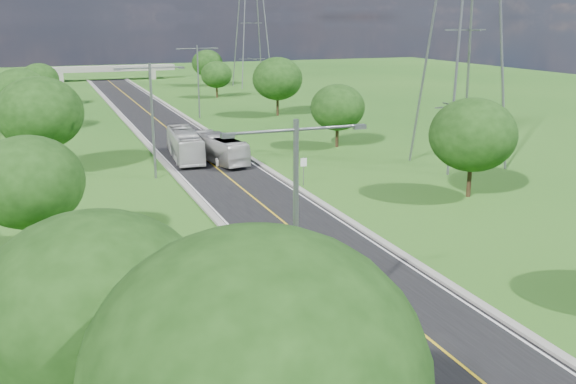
{
  "coord_description": "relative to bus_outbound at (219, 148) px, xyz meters",
  "views": [
    {
      "loc": [
        -15.04,
        -10.35,
        13.73
      ],
      "look_at": [
        -0.78,
        26.23,
        3.0
      ],
      "focal_mm": 40.0,
      "sensor_mm": 36.0,
      "label": 1
    }
  ],
  "objects": [
    {
      "name": "ground",
      "position": [
        -0.95,
        10.78,
        -1.39
      ],
      "size": [
        260.0,
        260.0,
        0.0
      ],
      "primitive_type": "plane",
      "color": "#235417",
      "rests_on": "ground"
    },
    {
      "name": "road",
      "position": [
        -0.95,
        16.78,
        -1.36
      ],
      "size": [
        8.0,
        150.0,
        0.06
      ],
      "primitive_type": "cube",
      "color": "black",
      "rests_on": "ground"
    },
    {
      "name": "curb_left",
      "position": [
        -5.2,
        16.78,
        -1.28
      ],
      "size": [
        0.5,
        150.0,
        0.22
      ],
      "primitive_type": "cube",
      "color": "gray",
      "rests_on": "ground"
    },
    {
      "name": "curb_right",
      "position": [
        3.3,
        16.78,
        -1.28
      ],
      "size": [
        0.5,
        150.0,
        0.22
      ],
      "primitive_type": "cube",
      "color": "gray",
      "rests_on": "ground"
    },
    {
      "name": "speed_limit_sign",
      "position": [
        4.25,
        -11.23,
        0.22
      ],
      "size": [
        0.55,
        0.09,
        2.4
      ],
      "color": "slate",
      "rests_on": "ground"
    },
    {
      "name": "overpass",
      "position": [
        -0.95,
        90.78,
        1.03
      ],
      "size": [
        30.0,
        3.0,
        3.2
      ],
      "color": "gray",
      "rests_on": "ground"
    },
    {
      "name": "streetlight_near_left",
      "position": [
        -6.95,
        -37.22,
        4.56
      ],
      "size": [
        5.9,
        0.25,
        10.0
      ],
      "color": "slate",
      "rests_on": "ground"
    },
    {
      "name": "streetlight_mid_left",
      "position": [
        -6.95,
        -4.22,
        4.56
      ],
      "size": [
        5.9,
        0.25,
        10.0
      ],
      "color": "slate",
      "rests_on": "ground"
    },
    {
      "name": "streetlight_far_right",
      "position": [
        5.05,
        28.78,
        4.56
      ],
      "size": [
        5.9,
        0.25,
        10.0
      ],
      "color": "slate",
      "rests_on": "ground"
    },
    {
      "name": "power_tower_near",
      "position": [
        21.05,
        -9.22,
        12.62
      ],
      "size": [
        9.0,
        6.4,
        28.0
      ],
      "color": "slate",
      "rests_on": "ground"
    },
    {
      "name": "power_tower_far",
      "position": [
        25.05,
        65.78,
        12.62
      ],
      "size": [
        9.0,
        6.4,
        28.0
      ],
      "color": "slate",
      "rests_on": "ground"
    },
    {
      "name": "tree_la",
      "position": [
        -14.95,
        -41.22,
        3.88
      ],
      "size": [
        7.14,
        7.14,
        8.3
      ],
      "color": "black",
      "rests_on": "ground"
    },
    {
      "name": "tree_lb",
      "position": [
        -16.95,
        -21.22,
        3.26
      ],
      "size": [
        6.3,
        6.3,
        7.33
      ],
      "color": "black",
      "rests_on": "ground"
    },
    {
      "name": "tree_lc",
      "position": [
        -15.95,
        0.78,
        4.19
      ],
      "size": [
        7.56,
        7.56,
        8.79
      ],
      "color": "black",
      "rests_on": "ground"
    },
    {
      "name": "tree_ld",
      "position": [
        -17.95,
        24.78,
        3.57
      ],
      "size": [
        6.72,
        6.72,
        7.82
      ],
      "color": "black",
      "rests_on": "ground"
    },
    {
      "name": "tree_le",
      "position": [
        -15.45,
        48.78,
        2.95
      ],
      "size": [
        5.88,
        5.88,
        6.84
      ],
      "color": "black",
      "rests_on": "ground"
    },
    {
      "name": "tree_lf",
      "position": [
        -11.95,
        -47.22,
        4.5
      ],
      "size": [
        7.98,
        7.98,
        9.28
      ],
      "color": "black",
      "rests_on": "ground"
    },
    {
      "name": "tree_rb",
      "position": [
        15.05,
        -19.22,
        3.57
      ],
      "size": [
        6.72,
        6.72,
        7.82
      ],
      "color": "black",
      "rests_on": "ground"
    },
    {
      "name": "tree_rc",
      "position": [
        14.05,
        2.78,
        2.95
      ],
      "size": [
        5.88,
        5.88,
        6.84
      ],
      "color": "black",
      "rests_on": "ground"
    },
    {
      "name": "tree_rd",
      "position": [
        16.05,
        26.78,
        3.88
      ],
      "size": [
        7.14,
        7.14,
        8.3
      ],
      "color": "black",
      "rests_on": "ground"
    },
    {
      "name": "tree_re",
      "position": [
        13.55,
        50.78,
        2.64
      ],
      "size": [
        5.46,
        5.46,
        6.35
      ],
      "color": "black",
      "rests_on": "ground"
    },
    {
      "name": "tree_rf",
      "position": [
        17.05,
        70.78,
        3.26
      ],
      "size": [
        6.3,
        6.3,
        7.33
      ],
      "color": "black",
      "rests_on": "ground"
    },
    {
      "name": "bus_outbound",
      "position": [
        0.0,
        0.0,
        0.0
      ],
      "size": [
        3.62,
        9.74,
        2.65
      ],
      "primitive_type": "imported",
      "rotation": [
        0.0,
        0.0,
        3.29
      ],
      "color": "beige",
      "rests_on": "road"
    },
    {
      "name": "bus_inbound",
      "position": [
        -2.83,
        2.39,
        0.13
      ],
      "size": [
        3.28,
        10.58,
        2.9
      ],
      "primitive_type": "imported",
      "rotation": [
        0.0,
        0.0,
        -0.08
      ],
      "color": "silver",
      "rests_on": "road"
    }
  ]
}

